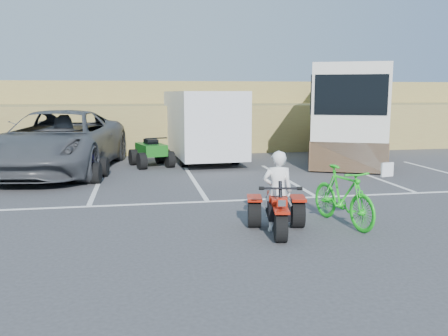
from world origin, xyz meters
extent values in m
plane|color=#38383A|center=(0.00, 0.00, 0.00)|extent=(100.00, 100.00, 0.00)
cube|color=white|center=(-2.70, 5.00, 0.00)|extent=(0.12, 5.00, 0.01)
cube|color=white|center=(0.00, 5.00, 0.00)|extent=(0.12, 5.00, 0.01)
cube|color=white|center=(2.70, 5.00, 0.00)|extent=(0.12, 5.00, 0.01)
cube|color=white|center=(5.40, 5.00, 0.00)|extent=(0.12, 5.00, 0.01)
cube|color=white|center=(8.10, 5.00, 0.00)|extent=(0.12, 5.00, 0.01)
cube|color=white|center=(0.00, 2.40, 0.00)|extent=(28.00, 0.12, 0.01)
cube|color=olive|center=(0.00, 14.00, 1.00)|extent=(40.00, 6.00, 2.00)
cube|color=olive|center=(0.00, 17.50, 2.00)|extent=(40.00, 4.00, 2.20)
imported|color=white|center=(0.92, -0.18, 0.75)|extent=(0.61, 0.46, 1.50)
imported|color=#14BF19|center=(2.28, 0.00, 0.57)|extent=(0.92, 1.96, 1.13)
imported|color=#414348|center=(-4.08, 7.53, 0.98)|extent=(4.26, 7.48, 1.97)
cube|color=silver|center=(0.82, 9.37, 1.43)|extent=(2.53, 5.64, 2.30)
cylinder|color=black|center=(0.82, 9.37, 0.32)|extent=(2.06, 0.76, 0.64)
cube|color=silver|center=(6.80, 9.74, 1.75)|extent=(5.99, 9.64, 3.42)
cube|color=brown|center=(6.80, 9.74, 0.52)|extent=(6.03, 9.66, 0.95)
cube|color=black|center=(4.88, 5.38, 2.47)|extent=(2.00, 0.90, 1.23)
camera|label=1|loc=(-1.56, -8.33, 2.53)|focal=38.00mm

